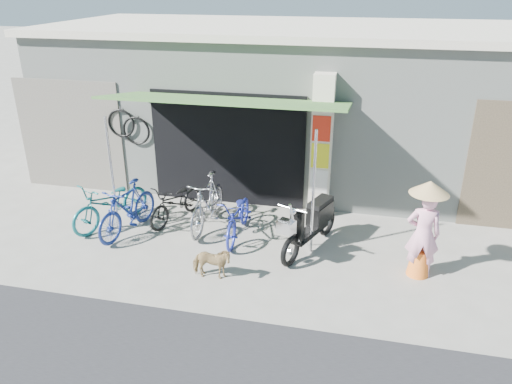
% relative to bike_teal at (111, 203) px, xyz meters
% --- Properties ---
extents(ground, '(80.00, 80.00, 0.00)m').
position_rel_bike_teal_xyz_m(ground, '(3.20, -0.94, -0.49)').
color(ground, gray).
rests_on(ground, ground).
extents(bicycle_shop, '(12.30, 5.30, 3.66)m').
position_rel_bike_teal_xyz_m(bicycle_shop, '(3.20, 4.15, 1.35)').
color(bicycle_shop, '#A3A9A1').
rests_on(bicycle_shop, ground).
extents(shop_pillar, '(0.42, 0.44, 3.00)m').
position_rel_bike_teal_xyz_m(shop_pillar, '(4.05, 1.51, 1.01)').
color(shop_pillar, beige).
rests_on(shop_pillar, ground).
extents(awning, '(4.60, 1.88, 2.72)m').
position_rel_bike_teal_xyz_m(awning, '(2.30, 0.69, 2.03)').
color(awning, '#39642D').
rests_on(awning, ground).
extents(neighbour_left, '(2.60, 0.06, 2.60)m').
position_rel_bike_teal_xyz_m(neighbour_left, '(-1.80, 1.65, 0.81)').
color(neighbour_left, '#6B665B').
rests_on(neighbour_left, ground).
extents(bike_teal, '(1.34, 1.96, 0.98)m').
position_rel_bike_teal_xyz_m(bike_teal, '(0.00, 0.00, 0.00)').
color(bike_teal, '#176669').
rests_on(bike_teal, ground).
extents(bike_blue, '(0.85, 1.80, 1.04)m').
position_rel_bike_teal_xyz_m(bike_blue, '(0.48, -0.23, 0.03)').
color(bike_blue, navy).
rests_on(bike_blue, ground).
extents(bike_black, '(1.03, 1.69, 0.84)m').
position_rel_bike_teal_xyz_m(bike_black, '(1.22, 0.48, -0.07)').
color(bike_black, black).
rests_on(bike_black, ground).
extents(bike_silver, '(0.60, 1.85, 1.10)m').
position_rel_bike_teal_xyz_m(bike_silver, '(1.94, 0.35, 0.06)').
color(bike_silver, '#A1A0A5').
rests_on(bike_silver, ground).
extents(bike_navy, '(0.62, 1.69, 0.88)m').
position_rel_bike_teal_xyz_m(bike_navy, '(2.65, 0.08, -0.05)').
color(bike_navy, '#232EA0').
rests_on(bike_navy, ground).
extents(street_dog, '(0.71, 0.36, 0.59)m').
position_rel_bike_teal_xyz_m(street_dog, '(2.58, -1.45, -0.19)').
color(street_dog, tan).
rests_on(street_dog, ground).
extents(moped, '(0.92, 1.89, 1.12)m').
position_rel_bike_teal_xyz_m(moped, '(4.08, -0.06, 0.02)').
color(moped, black).
rests_on(moped, ground).
extents(nun, '(0.64, 0.64, 1.73)m').
position_rel_bike_teal_xyz_m(nun, '(5.99, -0.55, 0.37)').
color(nun, '#EEA1BE').
rests_on(nun, ground).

